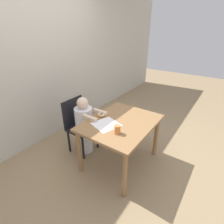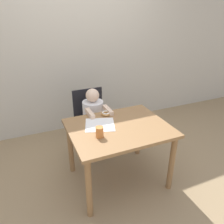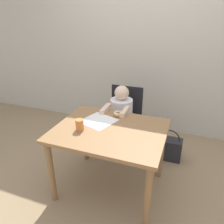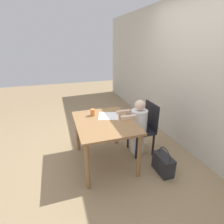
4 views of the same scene
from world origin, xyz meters
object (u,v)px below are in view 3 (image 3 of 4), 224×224
at_px(child_figure, 121,123).
at_px(handbag, 168,148).
at_px(chair, 124,120).
at_px(cup, 80,125).
at_px(donut, 118,114).

bearing_deg(child_figure, handbag, 12.69).
distance_m(chair, cup, 0.90).
relative_size(child_figure, handbag, 2.29).
xyz_separation_m(handbag, cup, (-0.76, -0.85, 0.61)).
bearing_deg(child_figure, chair, 90.00).
bearing_deg(donut, handbag, 38.80).
distance_m(chair, donut, 0.49).
height_order(chair, donut, chair).
relative_size(handbag, cup, 3.81).
relative_size(child_figure, donut, 8.47).
xyz_separation_m(child_figure, donut, (0.06, -0.29, 0.26)).
xyz_separation_m(child_figure, handbag, (0.59, 0.13, -0.32)).
height_order(donut, cup, cup).
xyz_separation_m(chair, donut, (0.06, -0.40, 0.28)).
bearing_deg(donut, cup, -119.04).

